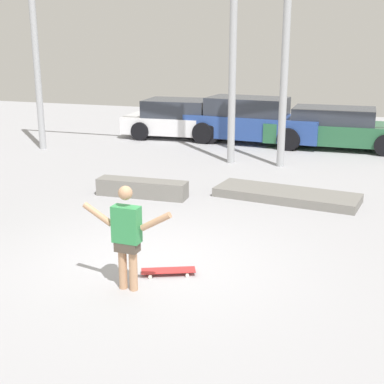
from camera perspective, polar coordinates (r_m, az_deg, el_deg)
ground_plane at (r=8.30m, az=-3.87°, el=-7.57°), size 36.00×36.00×0.00m
skateboarder at (r=7.21m, az=-6.97°, el=-4.42°), size 1.31×0.20×1.47m
skateboard at (r=7.88m, az=-2.54°, el=-8.39°), size 0.81×0.51×0.08m
grind_box at (r=11.69m, az=-5.35°, el=0.40°), size 2.01×0.53×0.37m
manual_pad at (r=11.63m, az=10.03°, el=-0.33°), size 3.15×1.39×0.19m
canopy_support_left at (r=15.66m, az=-6.98°, el=18.87°), size 6.28×0.20×6.78m
parked_car_white at (r=18.72m, az=-1.27°, el=7.75°), size 4.01×2.15×1.31m
parked_car_blue at (r=17.88m, az=6.29°, el=7.55°), size 4.71×2.13×1.48m
parked_car_green at (r=17.47m, az=15.23°, el=6.56°), size 4.50×1.94×1.26m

